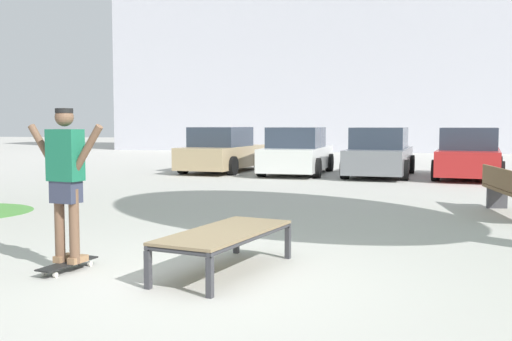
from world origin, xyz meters
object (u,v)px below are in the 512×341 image
(skate_box, at_px, (225,235))
(car_grey, at_px, (380,154))
(car_red, at_px, (469,155))
(skater, at_px, (66,174))
(car_white, at_px, (297,153))
(car_tan, at_px, (222,151))
(skateboard, at_px, (68,264))
(park_bench, at_px, (510,190))

(skate_box, xyz_separation_m, car_grey, (1.30, 12.77, 0.28))
(skate_box, distance_m, car_grey, 12.84)
(car_red, bearing_deg, skater, -113.28)
(car_white, bearing_deg, car_tan, 171.45)
(skateboard, bearing_deg, park_bench, 44.65)
(car_grey, xyz_separation_m, car_red, (2.60, -0.08, 0.00))
(car_grey, distance_m, park_bench, 8.10)
(car_white, xyz_separation_m, car_red, (5.21, -0.31, 0.00))
(car_tan, distance_m, car_white, 2.64)
(car_white, height_order, car_red, same)
(skate_box, relative_size, car_grey, 0.47)
(car_red, distance_m, park_bench, 7.64)
(skater, relative_size, car_red, 0.39)
(skateboard, xyz_separation_m, skater, (0.00, 0.00, 0.99))
(skate_box, bearing_deg, skater, -168.75)
(skateboard, height_order, park_bench, park_bench)
(car_white, relative_size, car_red, 0.97)
(car_tan, height_order, car_white, same)
(skate_box, height_order, car_white, car_white)
(car_red, relative_size, park_bench, 1.80)
(skateboard, bearing_deg, car_tan, 99.17)
(skateboard, height_order, skater, skater)
(car_tan, bearing_deg, skate_box, -73.70)
(car_white, distance_m, park_bench, 9.42)
(car_tan, distance_m, park_bench, 11.33)
(skater, bearing_deg, skateboard, -100.56)
(car_white, xyz_separation_m, park_bench, (5.06, -7.95, -0.24))
(skateboard, xyz_separation_m, car_grey, (3.00, 13.11, 0.61))
(skateboard, bearing_deg, skate_box, 11.30)
(skate_box, distance_m, car_white, 13.06)
(skate_box, relative_size, park_bench, 0.83)
(skate_box, distance_m, car_red, 13.27)
(car_tan, bearing_deg, skateboard, -80.83)
(park_bench, bearing_deg, car_white, 122.51)
(skater, height_order, park_bench, skater)
(car_white, relative_size, park_bench, 1.75)
(skateboard, bearing_deg, car_white, 88.31)
(car_tan, relative_size, car_white, 1.02)
(skater, xyz_separation_m, park_bench, (5.46, 5.39, -0.62))
(skate_box, relative_size, skater, 1.19)
(car_white, distance_m, car_grey, 2.61)
(skate_box, relative_size, car_red, 0.46)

